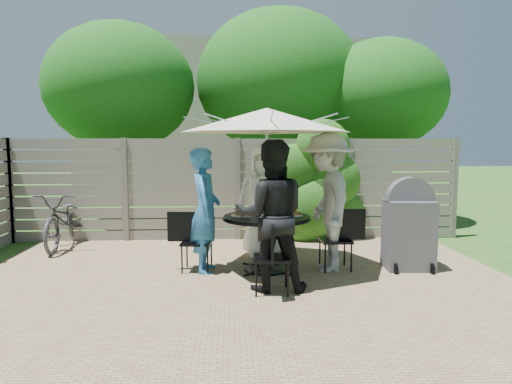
{
  "coord_description": "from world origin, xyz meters",
  "views": [
    {
      "loc": [
        -0.12,
        -5.17,
        1.74
      ],
      "look_at": [
        0.23,
        1.14,
        1.07
      ],
      "focal_mm": 32.0,
      "sensor_mm": 36.0,
      "label": 1
    }
  ],
  "objects": [
    {
      "name": "coffee_cup",
      "position": [
        0.46,
        1.15,
        0.83
      ],
      "size": [
        0.08,
        0.08,
        0.12
      ],
      "primitive_type": "cylinder",
      "color": "#C6B293",
      "rests_on": "patio_table"
    },
    {
      "name": "person_right",
      "position": [
        1.19,
        0.92,
        0.95
      ],
      "size": [
        0.72,
        1.24,
        1.9
      ],
      "primitive_type": "imported",
      "rotation": [
        0.0,
        0.0,
        4.7
      ],
      "color": "#A6A5A1",
      "rests_on": "ground"
    },
    {
      "name": "umbrella",
      "position": [
        0.36,
        0.94,
        2.05
      ],
      "size": [
        2.32,
        2.32,
        2.22
      ],
      "rotation": [
        0.0,
        0.0,
        -0.02
      ],
      "color": "silver",
      "rests_on": "ground"
    },
    {
      "name": "glass_left",
      "position": [
        0.1,
        0.83,
        0.84
      ],
      "size": [
        0.07,
        0.07,
        0.14
      ],
      "primitive_type": "cylinder",
      "color": "silver",
      "rests_on": "patio_table"
    },
    {
      "name": "syrup_jug",
      "position": [
        0.3,
        0.99,
        0.85
      ],
      "size": [
        0.09,
        0.09,
        0.16
      ],
      "primitive_type": "cylinder",
      "color": "#59280C",
      "rests_on": "patio_table"
    },
    {
      "name": "chair_left",
      "position": [
        -0.6,
        0.95,
        0.25
      ],
      "size": [
        0.62,
        0.44,
        0.83
      ],
      "rotation": [
        0.0,
        0.0,
        6.18
      ],
      "color": "black",
      "rests_on": "ground"
    },
    {
      "name": "plate_front",
      "position": [
        0.36,
        0.58,
        0.79
      ],
      "size": [
        0.26,
        0.26,
        0.06
      ],
      "color": "white",
      "rests_on": "patio_table"
    },
    {
      "name": "person_front",
      "position": [
        0.35,
        0.11,
        0.9
      ],
      "size": [
        0.88,
        0.69,
        1.79
      ],
      "primitive_type": "imported",
      "rotation": [
        0.0,
        0.0,
        3.13
      ],
      "color": "black",
      "rests_on": "ground"
    },
    {
      "name": "plate_extra",
      "position": [
        0.54,
        0.63,
        0.79
      ],
      "size": [
        0.24,
        0.24,
        0.06
      ],
      "color": "white",
      "rests_on": "patio_table"
    },
    {
      "name": "plate_back",
      "position": [
        0.37,
        1.3,
        0.79
      ],
      "size": [
        0.26,
        0.26,
        0.06
      ],
      "color": "white",
      "rests_on": "patio_table"
    },
    {
      "name": "glass_front",
      "position": [
        0.46,
        0.67,
        0.84
      ],
      "size": [
        0.07,
        0.07,
        0.14
      ],
      "primitive_type": "cylinder",
      "color": "silver",
      "rests_on": "patio_table"
    },
    {
      "name": "glass_right",
      "position": [
        0.62,
        1.04,
        0.84
      ],
      "size": [
        0.07,
        0.07,
        0.14
      ],
      "primitive_type": "cylinder",
      "color": "silver",
      "rests_on": "patio_table"
    },
    {
      "name": "backyard_envelope",
      "position": [
        0.09,
        10.29,
        2.61
      ],
      "size": [
        60.0,
        60.0,
        5.0
      ],
      "color": "#2A541A",
      "rests_on": "ground"
    },
    {
      "name": "person_left",
      "position": [
        -0.47,
        0.95,
        0.84
      ],
      "size": [
        0.41,
        0.62,
        1.69
      ],
      "primitive_type": "imported",
      "rotation": [
        0.0,
        0.0,
        7.84
      ],
      "color": "#2769AB",
      "rests_on": "ground"
    },
    {
      "name": "plate_right",
      "position": [
        0.72,
        0.93,
        0.79
      ],
      "size": [
        0.26,
        0.26,
        0.06
      ],
      "color": "white",
      "rests_on": "patio_table"
    },
    {
      "name": "patio_table",
      "position": [
        0.36,
        0.94,
        0.54
      ],
      "size": [
        1.19,
        1.19,
        0.77
      ],
      "rotation": [
        0.0,
        0.0,
        -0.02
      ],
      "color": "black",
      "rests_on": "ground"
    },
    {
      "name": "plate_left",
      "position": [
        0.0,
        0.94,
        0.79
      ],
      "size": [
        0.26,
        0.26,
        0.06
      ],
      "color": "white",
      "rests_on": "patio_table"
    },
    {
      "name": "glass_back",
      "position": [
        0.26,
        1.2,
        0.84
      ],
      "size": [
        0.07,
        0.07,
        0.14
      ],
      "primitive_type": "cylinder",
      "color": "silver",
      "rests_on": "patio_table"
    },
    {
      "name": "chair_back",
      "position": [
        0.38,
        1.9,
        0.26
      ],
      "size": [
        0.44,
        0.64,
        0.88
      ],
      "rotation": [
        0.0,
        0.0,
        4.75
      ],
      "color": "black",
      "rests_on": "ground"
    },
    {
      "name": "person_back",
      "position": [
        0.37,
        1.77,
        0.86
      ],
      "size": [
        0.85,
        0.56,
        1.72
      ],
      "primitive_type": "imported",
      "rotation": [
        0.0,
        0.0,
        6.27
      ],
      "color": "white",
      "rests_on": "ground"
    },
    {
      "name": "chair_right",
      "position": [
        1.33,
        0.92,
        0.26
      ],
      "size": [
        0.62,
        0.42,
        0.86
      ],
      "rotation": [
        0.0,
        0.0,
        3.15
      ],
      "color": "black",
      "rests_on": "ground"
    },
    {
      "name": "chair_front",
      "position": [
        0.35,
        -0.03,
        0.26
      ],
      "size": [
        0.44,
        0.63,
        0.86
      ],
      "rotation": [
        0.0,
        0.0,
        1.51
      ],
      "color": "black",
      "rests_on": "ground"
    },
    {
      "name": "bbq_grill",
      "position": [
        2.32,
        0.89,
        0.59
      ],
      "size": [
        0.66,
        0.52,
        1.29
      ],
      "rotation": [
        0.0,
        0.0,
        -0.06
      ],
      "color": "#4F4E53",
      "rests_on": "ground"
    },
    {
      "name": "bicycle",
      "position": [
        -2.93,
        2.6,
        0.47
      ],
      "size": [
        0.69,
        1.82,
        0.95
      ],
      "primitive_type": "imported",
      "rotation": [
        0.0,
        0.0,
        0.03
      ],
      "color": "#333338",
      "rests_on": "ground"
    }
  ]
}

